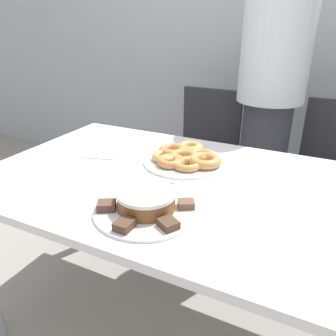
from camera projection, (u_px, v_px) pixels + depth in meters
ground_plane at (181, 324)px, 1.49m from camera, size 12.00×12.00×0.00m
wall_back at (277, 15)px, 2.23m from camera, size 8.00×0.05×2.60m
table at (184, 202)px, 1.23m from camera, size 1.53×0.91×0.73m
person_standing at (271, 91)px, 1.79m from camera, size 0.36×0.36×1.74m
office_chair_left at (201, 163)px, 2.16m from camera, size 0.45×0.45×0.87m
office_chair_right at (330, 187)px, 1.85m from camera, size 0.44×0.44×0.87m
plate_cake at (147, 210)px, 1.00m from camera, size 0.33×0.33×0.01m
plate_donuts at (184, 161)px, 1.35m from camera, size 0.33×0.33×0.01m
frosted_cake at (146, 200)px, 0.99m from camera, size 0.18×0.18×0.06m
lamington_0 at (106, 206)px, 0.99m from camera, size 0.07×0.07×0.03m
lamington_1 at (124, 225)px, 0.90m from camera, size 0.05×0.05×0.02m
lamington_2 at (168, 224)px, 0.90m from camera, size 0.07×0.07×0.02m
lamington_3 at (186, 204)px, 1.00m from camera, size 0.06×0.06×0.02m
lamington_4 at (165, 188)px, 1.09m from camera, size 0.04×0.05×0.03m
lamington_5 at (128, 189)px, 1.09m from camera, size 0.06×0.06×0.02m
donut_0 at (184, 157)px, 1.34m from camera, size 0.12×0.12×0.03m
donut_1 at (187, 164)px, 1.27m from camera, size 0.12×0.12×0.03m
donut_2 at (205, 161)px, 1.29m from camera, size 0.13×0.13×0.04m
donut_3 at (202, 155)px, 1.36m from camera, size 0.10×0.10×0.03m
donut_4 at (190, 147)px, 1.43m from camera, size 0.11×0.11×0.03m
donut_5 at (173, 150)px, 1.40m from camera, size 0.12×0.12×0.04m
donut_6 at (165, 157)px, 1.34m from camera, size 0.11×0.11×0.03m
donut_7 at (171, 161)px, 1.30m from camera, size 0.11×0.11×0.03m
napkin at (104, 154)px, 1.43m from camera, size 0.18×0.16×0.01m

